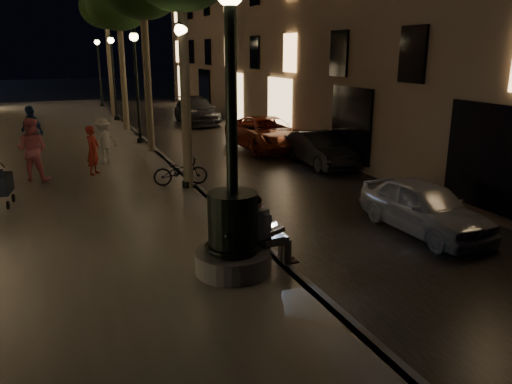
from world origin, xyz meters
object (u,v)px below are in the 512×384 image
seated_man_laptop (264,229)px  car_second (320,149)px  pedestrian_red (93,150)px  car_rear (196,111)px  lamp_curb_d (99,63)px  stroller (0,184)px  lamp_curb_b (136,72)px  fountain_lamppost (233,219)px  car_third (267,134)px  tree_far (106,9)px  pedestrian_blue (32,132)px  bicycle (181,171)px  pedestrian_pink (32,149)px  tree_third (118,6)px  lamp_curb_a (183,83)px  pedestrian_white (104,141)px  car_front (424,207)px  lamp_curb_c (113,66)px

seated_man_laptop → car_second: 9.64m
pedestrian_red → car_rear: bearing=0.6°
lamp_curb_d → stroller: size_ratio=4.10×
lamp_curb_d → car_rear: bearing=-66.3°
lamp_curb_b → stroller: (-4.92, -7.98, -2.45)m
lamp_curb_b → fountain_lamppost: bearing=-92.9°
stroller → car_third: car_third is taller
tree_far → pedestrian_blue: bearing=-110.3°
pedestrian_red → pedestrian_blue: 4.02m
lamp_curb_d → pedestrian_red: size_ratio=3.03×
car_rear → bicycle: 14.54m
car_rear → pedestrian_pink: pedestrian_pink is taller
tree_third → lamp_curb_a: size_ratio=1.50×
fountain_lamppost → bicycle: fountain_lamppost is taller
car_second → lamp_curb_d: bearing=105.2°
lamp_curb_a → pedestrian_white: lamp_curb_a is taller
lamp_curb_d → pedestrian_pink: lamp_curb_d is taller
car_third → pedestrian_pink: size_ratio=2.55×
pedestrian_pink → fountain_lamppost: bearing=135.2°
stroller → pedestrian_blue: 6.34m
fountain_lamppost → car_front: (5.00, 0.76, -0.60)m
stroller → car_third: size_ratio=0.24×
car_front → pedestrian_red: 10.42m
car_rear → pedestrian_white: size_ratio=3.08×
lamp_curb_a → car_front: size_ratio=1.34×
lamp_curb_a → pedestrian_red: size_ratio=3.03×
lamp_curb_d → stroller: (-4.92, -23.98, -2.45)m
fountain_lamppost → pedestrian_red: 8.91m
pedestrian_white → pedestrian_blue: size_ratio=0.82×
car_front → tree_third: bearing=103.1°
lamp_curb_c → car_rear: size_ratio=0.97×
pedestrian_pink → pedestrian_blue: pedestrian_blue is taller
lamp_curb_c → lamp_curb_d: bearing=90.0°
car_rear → pedestrian_red: pedestrian_red is taller
seated_man_laptop → bicycle: seated_man_laptop is taller
stroller → car_second: 10.59m
car_front → lamp_curb_b: bearing=107.1°
lamp_curb_a → car_rear: bearing=73.1°
lamp_curb_b → pedestrian_blue: bearing=-158.3°
tree_third → stroller: tree_third is taller
car_front → pedestrian_pink: pedestrian_pink is taller
fountain_lamppost → lamp_curb_c: 22.10m
pedestrian_pink → pedestrian_blue: (-0.08, 3.66, 0.01)m
tree_far → car_second: size_ratio=2.02×
car_rear → pedestrian_pink: size_ratio=2.56×
pedestrian_blue → tree_far: bearing=122.5°
car_front → pedestrian_pink: (-8.47, 7.89, 0.56)m
fountain_lamppost → stroller: bearing=125.1°
car_third → car_rear: 8.80m
lamp_curb_c → pedestrian_white: 11.99m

